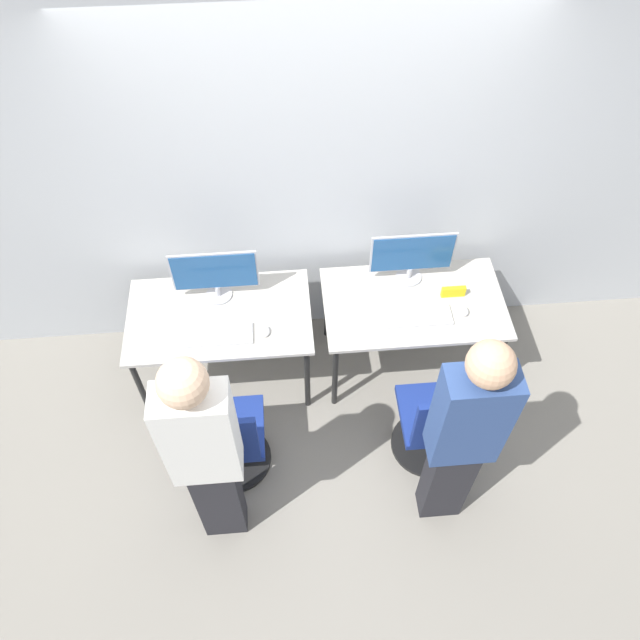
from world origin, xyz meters
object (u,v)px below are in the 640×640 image
(monitor_left, at_px, (215,274))
(person_right, at_px, (463,435))
(office_chair_right, at_px, (435,426))
(monitor_right, at_px, (412,256))
(keyboard_right, at_px, (418,317))
(keyboard_left, at_px, (218,335))
(mouse_right, at_px, (464,311))
(office_chair_left, at_px, (230,442))
(person_left, at_px, (205,453))
(mouse_left, at_px, (265,331))

(monitor_left, height_order, person_right, person_right)
(office_chair_right, bearing_deg, monitor_right, 92.36)
(keyboard_right, height_order, person_right, person_right)
(keyboard_left, relative_size, mouse_right, 4.88)
(office_chair_left, height_order, mouse_right, office_chair_left)
(keyboard_left, bearing_deg, keyboard_right, 1.91)
(monitor_left, xyz_separation_m, office_chair_right, (1.34, -0.92, -0.55))
(monitor_right, distance_m, keyboard_right, 0.41)
(person_left, height_order, keyboard_right, person_left)
(person_left, bearing_deg, monitor_right, 45.60)
(monitor_left, bearing_deg, person_right, -44.12)
(mouse_left, xyz_separation_m, person_right, (1.03, -0.95, 0.24))
(office_chair_left, bearing_deg, keyboard_left, 93.67)
(office_chair_left, xyz_separation_m, mouse_right, (1.57, 0.64, 0.35))
(person_left, bearing_deg, office_chair_left, 81.77)
(monitor_left, distance_m, keyboard_right, 1.35)
(keyboard_right, bearing_deg, office_chair_right, -86.31)
(monitor_left, relative_size, office_chair_left, 0.63)
(monitor_left, distance_m, person_left, 1.29)
(monitor_left, bearing_deg, mouse_left, -48.70)
(person_right, bearing_deg, mouse_left, 137.37)
(monitor_right, bearing_deg, office_chair_right, -87.64)
(mouse_left, height_order, monitor_right, monitor_right)
(monitor_left, height_order, office_chair_right, monitor_left)
(monitor_right, xyz_separation_m, person_right, (0.03, -1.34, 0.04))
(monitor_left, xyz_separation_m, office_chair_left, (0.04, -0.92, -0.55))
(monitor_right, distance_m, mouse_right, 0.50)
(monitor_left, bearing_deg, office_chair_left, -87.70)
(keyboard_left, height_order, mouse_right, mouse_right)
(keyboard_right, bearing_deg, mouse_right, 3.55)
(mouse_left, xyz_separation_m, mouse_right, (1.30, 0.06, 0.00))
(person_right, bearing_deg, monitor_left, 135.88)
(mouse_left, bearing_deg, mouse_right, 2.63)
(monitor_left, relative_size, office_chair_right, 0.63)
(keyboard_left, relative_size, office_chair_left, 0.49)
(monitor_right, height_order, mouse_right, monitor_right)
(mouse_right, bearing_deg, mouse_left, -177.37)
(mouse_left, relative_size, office_chair_right, 0.10)
(monitor_left, relative_size, keyboard_right, 1.28)
(office_chair_left, height_order, person_right, person_right)
(person_right, bearing_deg, keyboard_right, 91.81)
(person_left, distance_m, mouse_right, 1.92)
(office_chair_left, height_order, monitor_right, monitor_right)
(keyboard_right, bearing_deg, mouse_left, -177.65)
(person_right, bearing_deg, keyboard_left, 144.58)
(person_left, height_order, office_chair_right, person_left)
(mouse_left, relative_size, person_right, 0.05)
(monitor_right, bearing_deg, person_left, -134.40)
(monitor_left, xyz_separation_m, person_right, (1.33, -1.29, 0.04))
(mouse_left, height_order, keyboard_right, mouse_left)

